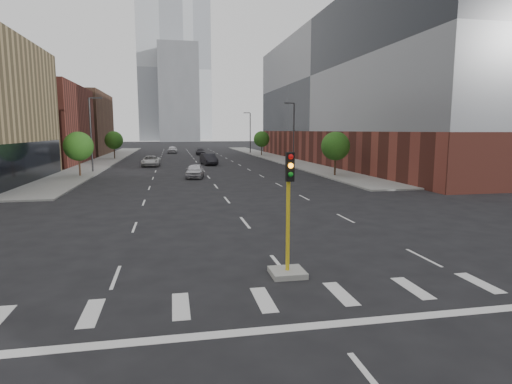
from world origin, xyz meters
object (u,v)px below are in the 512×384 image
object	(u,v)px
car_far_left	(151,161)
car_deep_right	(200,152)
car_near_left	(195,171)
median_traffic_signal	(288,249)
car_distant	(172,149)
car_mid_right	(209,159)

from	to	relation	value
car_far_left	car_deep_right	distance (m)	28.82
car_near_left	median_traffic_signal	bearing A→B (deg)	-79.89
median_traffic_signal	car_distant	bearing A→B (deg)	92.52
car_near_left	car_mid_right	world-z (taller)	car_mid_right
car_mid_right	car_deep_right	xyz separation A→B (m)	(0.52, 26.42, -0.19)
car_far_left	car_distant	distance (m)	35.72
car_mid_right	car_deep_right	distance (m)	26.43
car_far_left	car_distant	size ratio (longest dim) A/B	1.09
median_traffic_signal	car_far_left	size ratio (longest dim) A/B	0.82
median_traffic_signal	car_deep_right	size ratio (longest dim) A/B	0.96
car_mid_right	car_distant	size ratio (longest dim) A/B	1.05
median_traffic_signal	car_deep_right	bearing A→B (deg)	88.49
car_far_left	car_mid_right	bearing A→B (deg)	7.82
car_far_left	car_deep_right	size ratio (longest dim) A/B	1.17
median_traffic_signal	car_distant	size ratio (longest dim) A/B	0.89
car_deep_right	car_mid_right	bearing A→B (deg)	-90.71
car_deep_right	car_distant	distance (m)	10.01
median_traffic_signal	car_near_left	xyz separation A→B (m)	(-1.50, 32.72, -0.21)
car_distant	car_far_left	bearing A→B (deg)	-91.57
car_mid_right	car_distant	distance (m)	35.01
car_near_left	car_mid_right	xyz separation A→B (m)	(3.00, 17.54, 0.09)
car_near_left	car_deep_right	xyz separation A→B (m)	(3.52, 43.97, -0.10)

